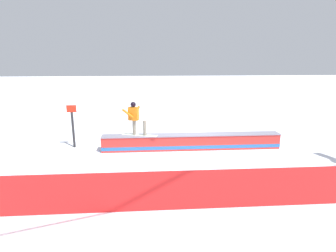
% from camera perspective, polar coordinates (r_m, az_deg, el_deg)
% --- Properties ---
extents(ground_plane, '(120.00, 120.00, 0.00)m').
position_cam_1_polar(ground_plane, '(11.52, 5.06, -4.96)').
color(ground_plane, white).
extents(grind_box, '(7.58, 0.67, 0.67)m').
position_cam_1_polar(grind_box, '(11.43, 5.10, -3.52)').
color(grind_box, red).
rests_on(grind_box, ground_plane).
extents(snowboarder, '(1.52, 0.77, 1.40)m').
position_cam_1_polar(snowboarder, '(11.07, -7.04, 1.84)').
color(snowboarder, silver).
rests_on(snowboarder, grind_box).
extents(safety_fence, '(11.54, 0.22, 1.04)m').
position_cam_1_polar(safety_fence, '(7.08, 11.89, -13.05)').
color(safety_fence, red).
rests_on(safety_fence, ground_plane).
extents(trail_marker, '(0.40, 0.10, 1.86)m').
position_cam_1_polar(trail_marker, '(12.19, -19.73, 0.21)').
color(trail_marker, '#262628').
rests_on(trail_marker, ground_plane).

